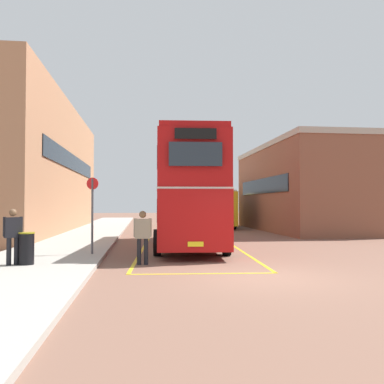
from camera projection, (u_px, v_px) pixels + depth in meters
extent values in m
plane|color=brown|center=(195.00, 236.00, 25.30)|extent=(135.60, 135.60, 0.00)
cube|color=#A39E93|center=(91.00, 233.00, 26.93)|extent=(4.00, 57.60, 0.14)
cube|color=#AD7A56|center=(34.00, 169.00, 29.28)|extent=(5.36, 24.25, 8.89)
cube|color=#19232D|center=(74.00, 163.00, 29.61)|extent=(0.06, 18.43, 1.10)
cube|color=brown|center=(304.00, 190.00, 30.75)|extent=(6.46, 14.91, 5.92)
cube|color=#19232D|center=(261.00, 186.00, 30.38)|extent=(0.06, 11.33, 1.10)
cube|color=#A89E8E|center=(304.00, 148.00, 30.84)|extent=(6.58, 15.03, 0.36)
cylinder|color=black|center=(161.00, 231.00, 22.14)|extent=(0.34, 1.01, 1.00)
cylinder|color=black|center=(209.00, 231.00, 22.29)|extent=(0.34, 1.01, 1.00)
cylinder|color=black|center=(157.00, 243.00, 15.57)|extent=(0.34, 1.01, 1.00)
cylinder|color=black|center=(227.00, 242.00, 15.72)|extent=(0.34, 1.01, 1.00)
cube|color=#A80F0F|center=(188.00, 216.00, 18.95)|extent=(3.17, 10.75, 2.10)
cube|color=#A80F0F|center=(188.00, 170.00, 19.02)|extent=(3.15, 10.54, 2.10)
cube|color=#A80F0F|center=(188.00, 145.00, 19.05)|extent=(3.05, 10.43, 0.20)
cube|color=silver|center=(188.00, 193.00, 18.99)|extent=(3.19, 10.65, 0.14)
cube|color=#232D38|center=(160.00, 209.00, 18.89)|extent=(0.55, 8.69, 0.84)
cube|color=#232D38|center=(160.00, 168.00, 18.95)|extent=(0.55, 8.69, 0.84)
cube|color=#232D38|center=(216.00, 209.00, 19.04)|extent=(0.55, 8.69, 0.84)
cube|color=#232D38|center=(216.00, 168.00, 19.09)|extent=(0.55, 8.69, 0.84)
cube|color=#232D38|center=(196.00, 154.00, 13.70)|extent=(1.77, 0.15, 0.80)
cube|color=black|center=(196.00, 134.00, 13.72)|extent=(1.39, 0.12, 0.36)
cube|color=#232D38|center=(184.00, 207.00, 24.29)|extent=(2.03, 0.16, 1.00)
cube|color=yellow|center=(196.00, 244.00, 13.61)|extent=(0.52, 0.06, 0.16)
cylinder|color=black|center=(197.00, 220.00, 37.71)|extent=(0.29, 0.93, 0.92)
cylinder|color=black|center=(223.00, 220.00, 37.90)|extent=(0.29, 0.93, 0.92)
cylinder|color=black|center=(204.00, 223.00, 32.20)|extent=(0.29, 0.93, 0.92)
cylinder|color=black|center=(234.00, 223.00, 32.39)|extent=(0.29, 0.93, 0.92)
cube|color=gold|center=(214.00, 208.00, 35.09)|extent=(2.65, 9.29, 2.60)
cube|color=silver|center=(214.00, 192.00, 35.13)|extent=(2.50, 8.91, 0.12)
cube|color=#232D38|center=(201.00, 204.00, 35.00)|extent=(0.30, 7.36, 0.96)
cube|color=#232D38|center=(228.00, 204.00, 35.19)|extent=(0.30, 7.36, 0.96)
cube|color=#232D38|center=(208.00, 205.00, 39.70)|extent=(1.85, 0.11, 1.10)
cylinder|color=black|center=(146.00, 252.00, 13.31)|extent=(0.14, 0.14, 0.84)
cylinder|color=black|center=(139.00, 252.00, 13.28)|extent=(0.14, 0.14, 0.84)
cube|color=gray|center=(143.00, 229.00, 13.31)|extent=(0.49, 0.23, 0.63)
cylinder|color=gray|center=(150.00, 228.00, 13.35)|extent=(0.09, 0.09, 0.60)
cylinder|color=gray|center=(135.00, 228.00, 13.28)|extent=(0.09, 0.09, 0.60)
sphere|color=brown|center=(143.00, 214.00, 13.31)|extent=(0.23, 0.23, 0.23)
cylinder|color=black|center=(9.00, 252.00, 12.23)|extent=(0.14, 0.14, 0.81)
cylinder|color=black|center=(16.00, 251.00, 12.36)|extent=(0.14, 0.14, 0.81)
cube|color=black|center=(13.00, 227.00, 12.32)|extent=(0.52, 0.43, 0.61)
cylinder|color=black|center=(4.00, 227.00, 12.18)|extent=(0.09, 0.09, 0.58)
cylinder|color=black|center=(21.00, 226.00, 12.46)|extent=(0.09, 0.09, 0.58)
sphere|color=brown|center=(13.00, 213.00, 12.35)|extent=(0.22, 0.22, 0.22)
cylinder|color=black|center=(27.00, 249.00, 12.38)|extent=(0.44, 0.44, 0.92)
cylinder|color=olive|center=(27.00, 233.00, 12.39)|extent=(0.46, 0.46, 0.04)
cylinder|color=#4C4C51|center=(92.00, 216.00, 15.10)|extent=(0.08, 0.08, 2.74)
cylinder|color=red|center=(93.00, 184.00, 15.14)|extent=(0.43, 0.14, 0.44)
cube|color=gold|center=(142.00, 249.00, 17.74)|extent=(0.88, 12.60, 0.01)
cube|color=gold|center=(238.00, 249.00, 17.98)|extent=(0.88, 12.60, 0.01)
cube|color=gold|center=(203.00, 274.00, 11.56)|extent=(4.25, 0.37, 0.01)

